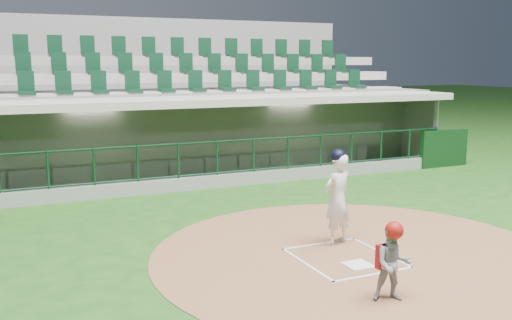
{
  "coord_description": "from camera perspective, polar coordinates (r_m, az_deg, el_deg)",
  "views": [
    {
      "loc": [
        -5.25,
        -8.21,
        3.32
      ],
      "look_at": [
        -0.37,
        2.6,
        1.3
      ],
      "focal_mm": 40.0,
      "sensor_mm": 36.0,
      "label": 1
    }
  ],
  "objects": [
    {
      "name": "home_plate",
      "position": [
        9.74,
        10.17,
        -10.29
      ],
      "size": [
        0.43,
        0.43,
        0.02
      ],
      "primitive_type": "cube",
      "color": "white",
      "rests_on": "dirt_circle"
    },
    {
      "name": "batter",
      "position": [
        10.59,
        8.12,
        -3.65
      ],
      "size": [
        0.89,
        0.92,
        1.77
      ],
      "color": "white",
      "rests_on": "dirt_circle"
    },
    {
      "name": "ground",
      "position": [
        10.3,
        7.94,
        -9.24
      ],
      "size": [
        120.0,
        120.0,
        0.0
      ],
      "primitive_type": "plane",
      "color": "#1D4A15",
      "rests_on": "ground"
    },
    {
      "name": "dirt_circle",
      "position": [
        10.29,
        9.97,
        -9.27
      ],
      "size": [
        7.2,
        7.2,
        0.01
      ],
      "primitive_type": "cylinder",
      "color": "brown",
      "rests_on": "ground"
    },
    {
      "name": "catcher",
      "position": [
        8.32,
        13.5,
        -9.82
      ],
      "size": [
        0.64,
        0.58,
        1.15
      ],
      "color": "#949499",
      "rests_on": "dirt_circle"
    },
    {
      "name": "batter_box_chalk",
      "position": [
        10.05,
        8.87,
        -9.64
      ],
      "size": [
        1.55,
        1.8,
        0.01
      ],
      "color": "white",
      "rests_on": "ground"
    },
    {
      "name": "dugout_structure",
      "position": [
        17.12,
        -5.55,
        1.67
      ],
      "size": [
        16.4,
        3.7,
        3.0
      ],
      "color": "gray",
      "rests_on": "ground"
    },
    {
      "name": "seating_deck",
      "position": [
        19.92,
        -8.93,
        4.09
      ],
      "size": [
        17.0,
        6.72,
        5.15
      ],
      "color": "slate",
      "rests_on": "ground"
    }
  ]
}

